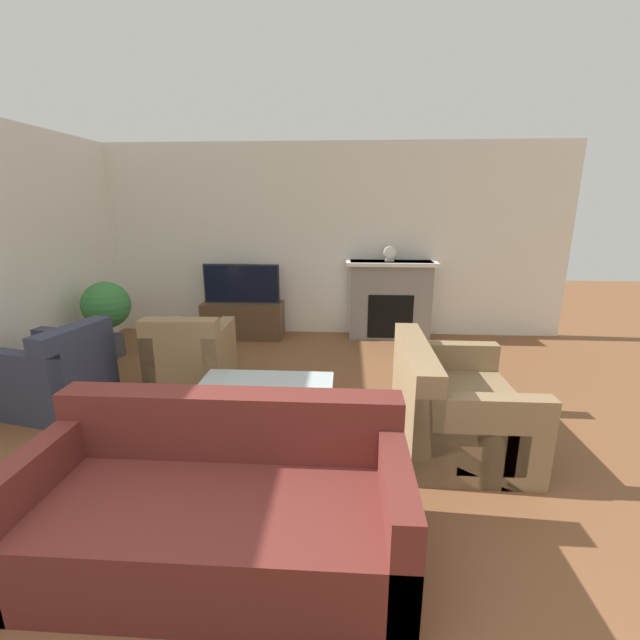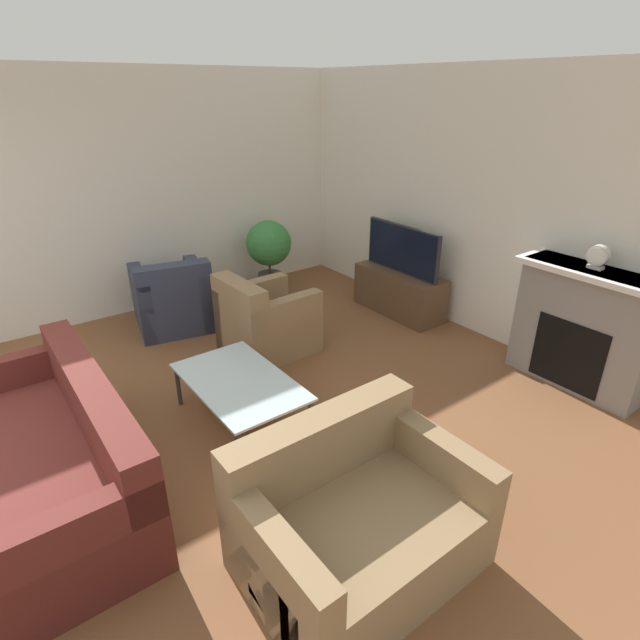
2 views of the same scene
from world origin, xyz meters
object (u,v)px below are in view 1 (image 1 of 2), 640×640
(tv, at_px, (242,284))
(potted_plant, at_px, (107,310))
(armchair_by_window, at_px, (53,378))
(couch_sectional, at_px, (220,507))
(coffee_table, at_px, (265,389))
(couch_loveseat, at_px, (452,408))
(mantel_clock, at_px, (390,254))
(armchair_accent, at_px, (192,360))

(tv, height_order, potted_plant, tv)
(armchair_by_window, distance_m, potted_plant, 1.48)
(couch_sectional, bearing_deg, coffee_table, 90.39)
(tv, distance_m, couch_loveseat, 3.61)
(potted_plant, xyz_separation_m, mantel_clock, (3.57, 1.01, 0.61))
(armchair_by_window, distance_m, coffee_table, 2.07)
(tv, xyz_separation_m, mantel_clock, (2.07, 0.13, 0.42))
(couch_loveseat, bearing_deg, potted_plant, 64.75)
(potted_plant, bearing_deg, couch_sectional, -52.97)
(coffee_table, xyz_separation_m, mantel_clock, (1.27, 2.71, 0.85))
(potted_plant, bearing_deg, coffee_table, -36.39)
(couch_sectional, bearing_deg, potted_plant, 127.03)
(couch_sectional, height_order, coffee_table, couch_sectional)
(armchair_accent, relative_size, coffee_table, 0.75)
(couch_loveseat, distance_m, potted_plant, 4.26)
(tv, xyz_separation_m, couch_sectional, (0.81, -3.95, -0.50))
(couch_loveseat, relative_size, mantel_clock, 6.22)
(armchair_accent, distance_m, coffee_table, 1.21)
(armchair_accent, relative_size, potted_plant, 0.90)
(tv, bearing_deg, coffee_table, -72.73)
(armchair_by_window, height_order, mantel_clock, mantel_clock)
(tv, xyz_separation_m, armchair_accent, (-0.11, -1.79, -0.49))
(couch_sectional, distance_m, potted_plant, 3.85)
(mantel_clock, bearing_deg, coffee_table, -115.15)
(couch_loveseat, height_order, armchair_accent, same)
(couch_loveseat, distance_m, mantel_clock, 2.98)
(potted_plant, bearing_deg, armchair_accent, -33.24)
(coffee_table, bearing_deg, couch_sectional, -89.61)
(coffee_table, bearing_deg, armchair_by_window, 172.62)
(armchair_by_window, relative_size, coffee_table, 0.88)
(coffee_table, distance_m, mantel_clock, 3.11)
(couch_loveseat, relative_size, coffee_table, 1.10)
(potted_plant, bearing_deg, tv, 30.47)
(armchair_accent, bearing_deg, coffee_table, 137.32)
(tv, relative_size, couch_sectional, 0.54)
(coffee_table, height_order, mantel_clock, mantel_clock)
(tv, bearing_deg, couch_loveseat, -48.99)
(potted_plant, bearing_deg, mantel_clock, 15.81)
(couch_sectional, xyz_separation_m, potted_plant, (-2.31, 3.06, 0.31))
(couch_sectional, distance_m, coffee_table, 1.37)
(tv, bearing_deg, armchair_accent, -93.67)
(armchair_accent, bearing_deg, couch_sectional, 111.27)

